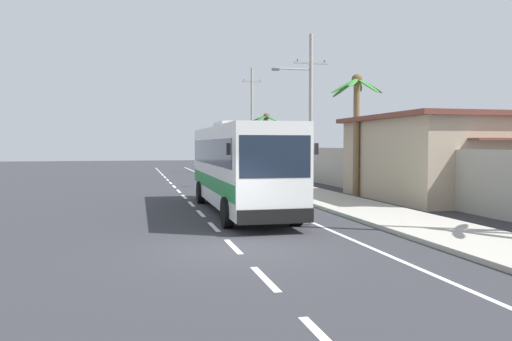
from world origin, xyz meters
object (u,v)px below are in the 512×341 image
at_px(motorcycle_beside_bus, 244,181).
at_px(roadside_building, 485,157).
at_px(pedestrian_near_kerb, 280,169).
at_px(pedestrian_midwalk, 296,173).
at_px(utility_pole_mid, 309,107).
at_px(palm_third, 356,113).
at_px(coach_bus_foreground, 239,164).
at_px(palm_nearest, 266,130).
at_px(utility_pole_far, 252,119).

bearing_deg(motorcycle_beside_bus, roadside_building, -27.62).
distance_m(pedestrian_near_kerb, pedestrian_midwalk, 5.08).
bearing_deg(utility_pole_mid, roadside_building, -48.00).
bearing_deg(palm_third, motorcycle_beside_bus, 143.85).
bearing_deg(coach_bus_foreground, palm_third, 31.96).
bearing_deg(palm_nearest, palm_third, -88.06).
xyz_separation_m(motorcycle_beside_bus, palm_nearest, (4.73, 12.80, 3.42)).
height_order(utility_pole_mid, palm_third, utility_pole_mid).
height_order(coach_bus_foreground, pedestrian_near_kerb, coach_bus_foreground).
xyz_separation_m(motorcycle_beside_bus, utility_pole_mid, (4.63, 1.67, 4.56)).
distance_m(utility_pole_mid, roadside_building, 10.87).
bearing_deg(pedestrian_midwalk, coach_bus_foreground, 133.34).
distance_m(coach_bus_foreground, palm_third, 9.04).
relative_size(utility_pole_far, palm_third, 1.57).
relative_size(pedestrian_near_kerb, utility_pole_far, 0.17).
xyz_separation_m(coach_bus_foreground, palm_nearest, (6.80, 21.27, 2.11)).
bearing_deg(roadside_building, utility_pole_far, 104.61).
xyz_separation_m(pedestrian_midwalk, utility_pole_mid, (1.23, 1.04, 4.16)).
bearing_deg(pedestrian_near_kerb, utility_pole_far, -41.18).
height_order(utility_pole_far, roadside_building, utility_pole_far).
distance_m(pedestrian_near_kerb, palm_third, 10.26).
bearing_deg(motorcycle_beside_bus, palm_third, -36.15).
xyz_separation_m(utility_pole_mid, palm_nearest, (0.10, 11.13, -1.14)).
relative_size(coach_bus_foreground, motorcycle_beside_bus, 5.88).
relative_size(pedestrian_midwalk, roadside_building, 0.13).
bearing_deg(motorcycle_beside_bus, palm_nearest, 69.70).
height_order(coach_bus_foreground, palm_third, palm_third).
bearing_deg(palm_third, roadside_building, -19.25).
bearing_deg(pedestrian_midwalk, utility_pole_far, -20.55).
xyz_separation_m(palm_third, roadside_building, (6.31, -2.20, -2.35)).
distance_m(pedestrian_midwalk, roadside_building, 10.65).
bearing_deg(pedestrian_near_kerb, utility_pole_mid, 154.91).
distance_m(pedestrian_midwalk, palm_nearest, 12.62).
bearing_deg(utility_pole_mid, palm_third, -83.14).
bearing_deg(pedestrian_midwalk, palm_third, -172.75).
xyz_separation_m(pedestrian_near_kerb, palm_third, (1.46, -9.56, 3.42)).
bearing_deg(utility_pole_far, palm_nearest, -92.29).
bearing_deg(palm_nearest, pedestrian_midwalk, -96.27).
relative_size(pedestrian_near_kerb, palm_third, 0.27).
xyz_separation_m(pedestrian_near_kerb, utility_pole_far, (1.16, 13.61, 4.26)).
distance_m(motorcycle_beside_bus, utility_pole_far, 20.48).
distance_m(motorcycle_beside_bus, palm_third, 7.61).
xyz_separation_m(pedestrian_midwalk, utility_pole_far, (1.60, 18.67, 4.29)).
relative_size(motorcycle_beside_bus, pedestrian_near_kerb, 1.10).
bearing_deg(pedestrian_midwalk, utility_pole_mid, -65.42).
relative_size(pedestrian_near_kerb, roadside_building, 0.14).
xyz_separation_m(pedestrian_near_kerb, palm_nearest, (0.90, 7.11, 3.00)).
relative_size(motorcycle_beside_bus, palm_third, 0.30).
distance_m(coach_bus_foreground, roadside_building, 13.88).
bearing_deg(palm_nearest, motorcycle_beside_bus, -110.30).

